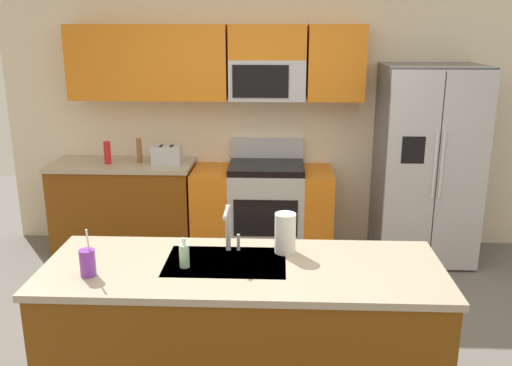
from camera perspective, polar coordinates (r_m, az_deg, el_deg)
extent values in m
plane|color=#66605B|center=(4.04, -0.23, -16.88)|extent=(9.00, 9.00, 0.00)
cube|color=beige|center=(5.62, 0.79, 6.81)|extent=(5.20, 0.10, 2.60)
cube|color=orange|center=(5.60, -15.14, 11.91)|extent=(0.70, 0.32, 0.70)
cube|color=orange|center=(5.42, -7.33, 12.20)|extent=(0.81, 0.32, 0.70)
cube|color=orange|center=(5.37, 8.24, 12.13)|extent=(0.53, 0.32, 0.70)
cube|color=#B7BABF|center=(5.36, 1.17, 10.57)|extent=(0.72, 0.32, 0.38)
cube|color=black|center=(5.20, 0.46, 10.40)|extent=(0.52, 0.01, 0.30)
cube|color=orange|center=(5.34, 1.20, 14.31)|extent=(0.72, 0.32, 0.32)
cube|color=brown|center=(5.70, -13.33, -2.52)|extent=(1.35, 0.60, 0.86)
cube|color=tan|center=(5.57, -13.62, 1.87)|extent=(1.38, 0.63, 0.04)
cube|color=#B7BABF|center=(5.49, 1.07, -2.89)|extent=(0.72, 0.60, 0.84)
cube|color=black|center=(5.19, 0.98, -3.66)|extent=(0.60, 0.01, 0.36)
cube|color=black|center=(5.36, 1.09, 1.66)|extent=(0.72, 0.60, 0.06)
cube|color=#B7BABF|center=(5.59, 1.17, 3.64)|extent=(0.72, 0.06, 0.20)
cube|color=orange|center=(5.53, -4.55, -2.81)|extent=(0.36, 0.60, 0.84)
cube|color=orange|center=(5.50, 6.29, -2.95)|extent=(0.28, 0.60, 0.84)
cube|color=#4C4F54|center=(5.48, 17.08, 1.85)|extent=(0.90, 0.70, 1.85)
cube|color=#B7BABF|center=(5.07, 15.63, 0.88)|extent=(0.44, 0.04, 1.81)
cube|color=#B7BABF|center=(5.20, 20.47, 0.80)|extent=(0.44, 0.04, 1.81)
cylinder|color=silver|center=(5.07, 17.93, 1.77)|extent=(0.02, 0.02, 0.60)
cylinder|color=silver|center=(5.09, 18.58, 1.76)|extent=(0.02, 0.02, 0.60)
cube|color=black|center=(5.00, 15.87, 3.28)|extent=(0.20, 0.00, 0.24)
cube|color=brown|center=(3.35, -1.32, -15.84)|extent=(2.20, 0.78, 0.86)
cube|color=tan|center=(3.13, -1.37, -8.82)|extent=(2.24, 0.82, 0.04)
cube|color=#B7BABF|center=(3.18, -3.13, -8.32)|extent=(0.68, 0.44, 0.03)
cube|color=#B7BABF|center=(5.39, -9.16, 2.86)|extent=(0.28, 0.16, 0.18)
cube|color=black|center=(5.38, -9.73, 3.77)|extent=(0.03, 0.11, 0.01)
cube|color=black|center=(5.36, -8.68, 3.77)|extent=(0.03, 0.11, 0.01)
cylinder|color=brown|center=(5.49, -11.92, 3.28)|extent=(0.05, 0.05, 0.24)
cylinder|color=red|center=(5.53, -15.04, 3.04)|extent=(0.07, 0.07, 0.22)
cylinder|color=#B7BABF|center=(3.28, -2.88, -4.63)|extent=(0.03, 0.03, 0.28)
cylinder|color=#B7BABF|center=(3.14, -3.08, -3.06)|extent=(0.02, 0.20, 0.02)
cylinder|color=#B7BABF|center=(3.31, -1.82, -6.11)|extent=(0.02, 0.02, 0.10)
cylinder|color=purple|center=(3.11, -16.93, -7.85)|extent=(0.08, 0.08, 0.15)
cylinder|color=white|center=(3.06, -16.91, -5.75)|extent=(0.01, 0.03, 0.14)
cylinder|color=#A5D8B2|center=(3.11, -7.38, -7.45)|extent=(0.06, 0.06, 0.13)
cylinder|color=white|center=(3.08, -7.43, -6.00)|extent=(0.02, 0.02, 0.04)
cylinder|color=white|center=(3.26, 3.02, -5.17)|extent=(0.12, 0.12, 0.24)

